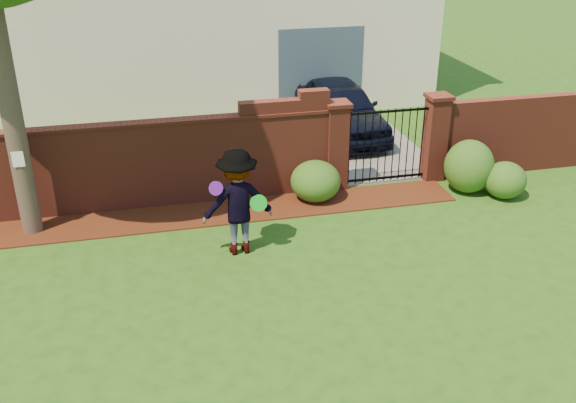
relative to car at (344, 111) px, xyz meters
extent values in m
cube|color=#264E13|center=(-3.54, -7.01, -0.70)|extent=(80.00, 80.00, 0.01)
cube|color=#3A160A|center=(-4.49, -3.67, -0.68)|extent=(11.10, 1.08, 0.03)
cube|color=maroon|center=(-5.69, -3.01, 0.16)|extent=(8.70, 0.25, 1.70)
cube|color=maroon|center=(-2.24, -3.01, 1.16)|extent=(1.80, 0.25, 0.30)
cube|color=maroon|center=(-1.64, -3.01, 1.39)|extent=(0.60, 0.25, 0.16)
cube|color=maroon|center=(-5.69, -3.01, 1.04)|extent=(8.70, 0.31, 0.06)
cube|color=maroon|center=(3.06, -3.01, 0.16)|extent=(4.00, 0.25, 1.70)
cube|color=maroon|center=(-1.14, -3.01, 0.21)|extent=(0.42, 0.42, 1.80)
cube|color=maroon|center=(-1.14, -3.01, 1.15)|extent=(0.50, 0.50, 0.08)
cube|color=maroon|center=(1.06, -3.01, 0.21)|extent=(0.42, 0.42, 1.80)
cube|color=maroon|center=(1.06, -3.01, 1.15)|extent=(0.50, 0.50, 0.08)
cylinder|color=black|center=(-0.85, -3.01, 0.16)|extent=(0.02, 0.02, 1.60)
cylinder|color=black|center=(-0.69, -3.01, 0.16)|extent=(0.02, 0.02, 1.60)
cylinder|color=black|center=(-0.53, -3.01, 0.16)|extent=(0.02, 0.02, 1.60)
cylinder|color=black|center=(-0.37, -3.01, 0.16)|extent=(0.02, 0.02, 1.60)
cylinder|color=black|center=(-0.20, -3.01, 0.16)|extent=(0.02, 0.02, 1.60)
cylinder|color=black|center=(-0.04, -3.01, 0.16)|extent=(0.02, 0.02, 1.60)
cylinder|color=black|center=(0.12, -3.01, 0.16)|extent=(0.02, 0.02, 1.60)
cylinder|color=black|center=(0.28, -3.01, 0.16)|extent=(0.02, 0.02, 1.60)
cylinder|color=black|center=(0.44, -3.01, 0.16)|extent=(0.02, 0.02, 1.60)
cylinder|color=black|center=(0.61, -3.01, 0.16)|extent=(0.02, 0.02, 1.60)
cylinder|color=black|center=(0.77, -3.01, 0.16)|extent=(0.02, 0.02, 1.60)
cube|color=black|center=(-0.04, -3.01, -0.57)|extent=(1.78, 0.03, 0.05)
cube|color=black|center=(-0.04, -3.01, 0.91)|extent=(1.78, 0.03, 0.05)
cube|color=slate|center=(-0.04, 0.99, -0.69)|extent=(3.20, 8.00, 0.01)
cube|color=#384C5B|center=(-0.04, 2.04, 0.51)|extent=(2.40, 0.12, 2.40)
imported|color=black|center=(0.00, 0.00, 0.00)|extent=(1.73, 4.09, 1.38)
cube|color=white|center=(-7.14, -3.80, 0.81)|extent=(0.20, 0.01, 0.28)
ellipsoid|color=#205018|center=(-1.71, -3.50, -0.28)|extent=(1.01, 1.01, 0.83)
ellipsoid|color=#205018|center=(1.48, -3.81, -0.13)|extent=(1.02, 1.02, 1.12)
ellipsoid|color=#205018|center=(2.08, -4.25, -0.31)|extent=(0.85, 0.85, 0.75)
imported|color=gray|center=(-3.56, -5.25, 0.25)|extent=(1.24, 0.74, 1.88)
cylinder|color=purple|center=(-3.94, -5.41, 0.63)|extent=(0.25, 0.11, 0.24)
cylinder|color=green|center=(-3.24, -5.41, 0.29)|extent=(0.30, 0.11, 0.29)
camera|label=1|loc=(-5.03, -15.08, 4.97)|focal=40.76mm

